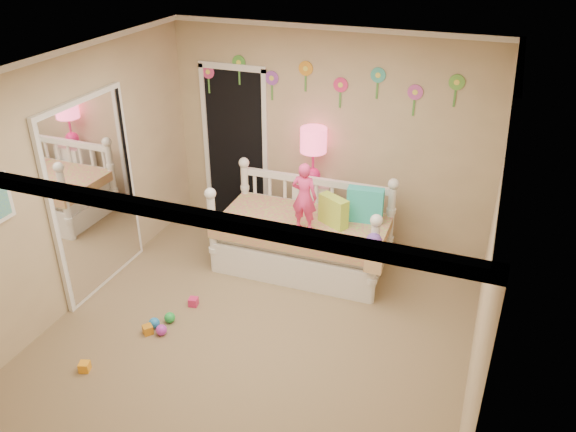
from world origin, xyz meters
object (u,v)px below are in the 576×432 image
at_px(daybed, 303,225).
at_px(nightstand, 312,209).
at_px(child, 304,197).
at_px(table_lamp, 313,147).

distance_m(daybed, nightstand, 0.73).
distance_m(daybed, child, 0.49).
distance_m(child, nightstand, 1.08).
xyz_separation_m(daybed, child, (0.07, -0.17, 0.45)).
relative_size(daybed, nightstand, 2.60).
height_order(daybed, nightstand, daybed).
distance_m(nightstand, table_lamp, 0.84).
bearing_deg(nightstand, child, -87.05).
height_order(daybed, table_lamp, table_lamp).
relative_size(child, table_lamp, 1.12).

